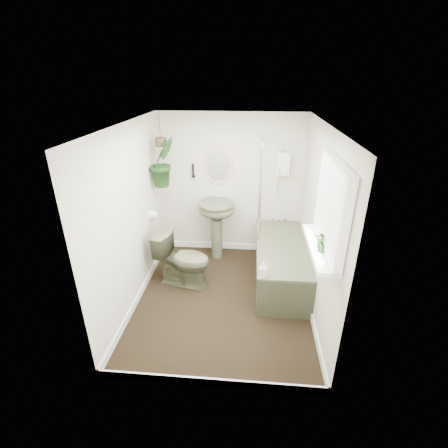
{
  "coord_description": "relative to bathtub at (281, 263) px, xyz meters",
  "views": [
    {
      "loc": [
        0.33,
        -3.6,
        2.8
      ],
      "look_at": [
        0.0,
        0.15,
        1.05
      ],
      "focal_mm": 26.0,
      "sensor_mm": 36.0,
      "label": 1
    }
  ],
  "objects": [
    {
      "name": "wall_back",
      "position": [
        -0.8,
        0.91,
        0.86
      ],
      "size": [
        2.3,
        0.02,
        2.3
      ],
      "primitive_type": "cube",
      "color": "white",
      "rests_on": "ground"
    },
    {
      "name": "window_blinds",
      "position": [
        0.24,
        -1.2,
        1.36
      ],
      "size": [
        0.01,
        0.86,
        0.76
      ],
      "primitive_type": "cube",
      "color": "white",
      "rests_on": "wall_right"
    },
    {
      "name": "window_recess",
      "position": [
        0.29,
        -1.2,
        1.36
      ],
      "size": [
        0.08,
        1.0,
        0.9
      ],
      "primitive_type": "cube",
      "color": "white",
      "rests_on": "wall_right"
    },
    {
      "name": "wall_sconce",
      "position": [
        -1.4,
        0.86,
        1.11
      ],
      "size": [
        0.04,
        0.04,
        0.22
      ],
      "primitive_type": "cylinder",
      "color": "black",
      "rests_on": "wall_back"
    },
    {
      "name": "sill_plant",
      "position": [
        0.24,
        -1.31,
        1.07
      ],
      "size": [
        0.24,
        0.23,
        0.21
      ],
      "primitive_type": "imported",
      "rotation": [
        0.0,
        0.0,
        0.39
      ],
      "color": "black",
      "rests_on": "window_sill"
    },
    {
      "name": "floor",
      "position": [
        -0.8,
        -0.5,
        -0.3
      ],
      "size": [
        2.3,
        2.8,
        0.02
      ],
      "primitive_type": "cube",
      "color": "black",
      "rests_on": "ground"
    },
    {
      "name": "soap_bottle",
      "position": [
        -0.29,
        -0.79,
        0.38
      ],
      "size": [
        0.09,
        0.09,
        0.19
      ],
      "primitive_type": "imported",
      "rotation": [
        0.0,
        0.0,
        -0.05
      ],
      "color": "black",
      "rests_on": "bathtub"
    },
    {
      "name": "hanging_plant",
      "position": [
        -1.77,
        0.45,
        1.34
      ],
      "size": [
        0.5,
        0.5,
        0.71
      ],
      "primitive_type": "imported",
      "rotation": [
        0.0,
        0.0,
        0.81
      ],
      "color": "black",
      "rests_on": "ceiling"
    },
    {
      "name": "wall_right",
      "position": [
        0.36,
        -0.5,
        0.86
      ],
      "size": [
        0.02,
        2.8,
        2.3
      ],
      "primitive_type": "cube",
      "color": "white",
      "rests_on": "ground"
    },
    {
      "name": "skirting",
      "position": [
        -0.8,
        -0.5,
        -0.24
      ],
      "size": [
        2.3,
        2.8,
        0.1
      ],
      "primitive_type": "cube",
      "color": "white",
      "rests_on": "floor"
    },
    {
      "name": "oval_mirror",
      "position": [
        -1.0,
        0.87,
        1.21
      ],
      "size": [
        0.46,
        0.03,
        0.62
      ],
      "primitive_type": "ellipsoid",
      "color": "beige",
      "rests_on": "wall_back"
    },
    {
      "name": "shower_box",
      "position": [
        0.0,
        0.84,
        1.26
      ],
      "size": [
        0.2,
        0.1,
        0.35
      ],
      "primitive_type": "cube",
      "color": "white",
      "rests_on": "wall_back"
    },
    {
      "name": "ceiling",
      "position": [
        -0.8,
        -0.5,
        2.02
      ],
      "size": [
        2.3,
        2.8,
        0.02
      ],
      "primitive_type": "cube",
      "color": "white",
      "rests_on": "ground"
    },
    {
      "name": "toilet_roll_holder",
      "position": [
        -1.9,
        0.2,
        0.61
      ],
      "size": [
        0.11,
        0.11,
        0.11
      ],
      "primitive_type": "cylinder",
      "rotation": [
        0.0,
        1.57,
        0.0
      ],
      "color": "white",
      "rests_on": "wall_left"
    },
    {
      "name": "bath_screen",
      "position": [
        -0.33,
        0.49,
        0.99
      ],
      "size": [
        0.04,
        0.72,
        1.4
      ],
      "primitive_type": null,
      "color": "silver",
      "rests_on": "bathtub"
    },
    {
      "name": "pedestal_sink",
      "position": [
        -1.0,
        0.6,
        0.2
      ],
      "size": [
        0.65,
        0.59,
        0.97
      ],
      "primitive_type": null,
      "rotation": [
        0.0,
        0.0,
        -0.19
      ],
      "color": "#4E523A",
      "rests_on": "floor"
    },
    {
      "name": "wall_front",
      "position": [
        -0.8,
        -1.91,
        0.86
      ],
      "size": [
        2.3,
        0.02,
        2.3
      ],
      "primitive_type": "cube",
      "color": "white",
      "rests_on": "ground"
    },
    {
      "name": "hanging_pot",
      "position": [
        -1.77,
        0.45,
        1.63
      ],
      "size": [
        0.16,
        0.16,
        0.12
      ],
      "primitive_type": "cylinder",
      "color": "#403021",
      "rests_on": "ceiling"
    },
    {
      "name": "toilet",
      "position": [
        -1.4,
        -0.19,
        0.11
      ],
      "size": [
        0.85,
        0.6,
        0.79
      ],
      "primitive_type": "imported",
      "rotation": [
        0.0,
        0.0,
        1.36
      ],
      "color": "#4E523A",
      "rests_on": "floor"
    },
    {
      "name": "window_sill",
      "position": [
        0.22,
        -1.2,
        0.94
      ],
      "size": [
        0.18,
        1.0,
        0.04
      ],
      "primitive_type": "cube",
      "color": "white",
      "rests_on": "wall_right"
    },
    {
      "name": "wall_left",
      "position": [
        -1.96,
        -0.5,
        0.86
      ],
      "size": [
        0.02,
        2.8,
        2.3
      ],
      "primitive_type": "cube",
      "color": "white",
      "rests_on": "ground"
    },
    {
      "name": "bathtub",
      "position": [
        0.0,
        0.0,
        0.0
      ],
      "size": [
        0.72,
        1.72,
        0.58
      ],
      "primitive_type": null,
      "color": "#4E523A",
      "rests_on": "floor"
    }
  ]
}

